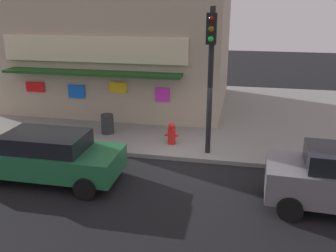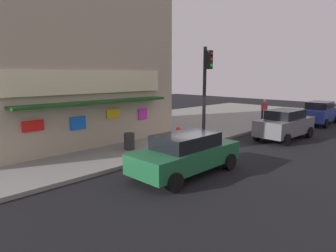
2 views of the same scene
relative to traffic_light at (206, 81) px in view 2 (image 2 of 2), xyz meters
name	(u,v)px [view 2 (image 2 of 2)]	position (x,y,z in m)	size (l,w,h in m)	color
ground_plane	(202,147)	(-0.90, -0.51, -3.32)	(61.47, 61.47, 0.00)	black
sidewalk	(132,131)	(-0.90, 5.27, -3.24)	(40.98, 11.56, 0.15)	gray
corner_building	(57,68)	(-5.15, 6.36, 0.71)	(10.64, 8.26, 7.76)	tan
traffic_light	(206,81)	(0.00, 0.00, 0.00)	(0.32, 0.58, 4.94)	black
fire_hydrant	(179,135)	(-1.41, 0.67, -2.77)	(0.53, 0.29, 0.83)	red
trash_can	(129,141)	(-4.17, 1.30, -2.78)	(0.50, 0.50, 0.79)	#2D2D2D
pedestrian	(264,109)	(9.11, 1.15, -2.28)	(0.58, 0.55, 1.61)	black
parked_car_green	(186,153)	(-4.59, -2.63, -2.52)	(4.45, 2.00, 1.52)	#1E6038
parked_car_blue	(319,113)	(10.86, -2.35, -2.45)	(4.30, 2.09, 1.69)	navy
parked_car_grey	(285,124)	(3.89, -2.70, -2.45)	(4.24, 2.08, 1.70)	slate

